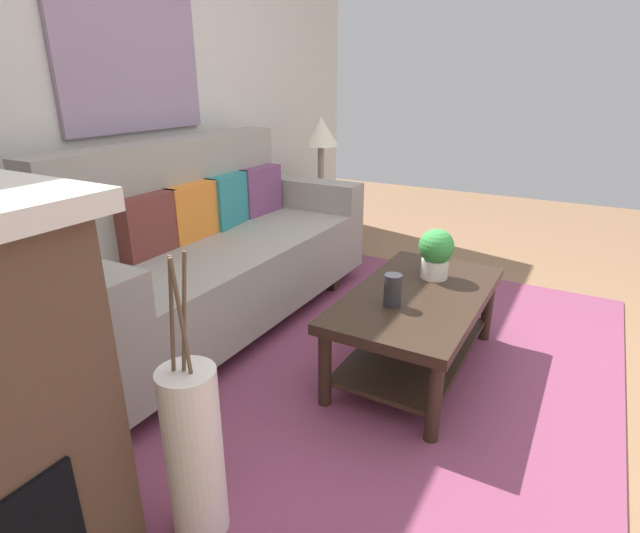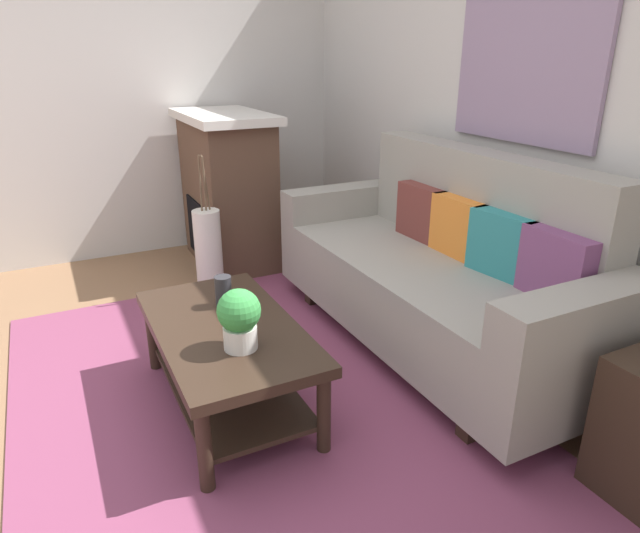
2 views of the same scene
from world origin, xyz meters
The scene contains 18 objects.
ground_plane centered at (0.00, 0.00, 0.00)m, with size 8.85×8.85×0.00m, color #8C6647.
wall_back centered at (0.00, 2.18, 1.35)m, with size 4.85×0.10×2.70m, color silver.
wall_left centered at (-2.48, 0.56, 1.35)m, with size 0.10×5.13×2.70m, color silver.
area_rug centered at (0.00, 0.50, 0.01)m, with size 2.90×2.11×0.01m, color #843D5B.
couch centered at (-0.08, 1.64, 0.43)m, with size 2.15×0.84×1.08m.
throw_pillow_maroon centered at (-0.41, 1.77, 0.68)m, with size 0.36×0.12×0.32m, color brown.
throw_pillow_orange centered at (-0.08, 1.77, 0.68)m, with size 0.36×0.12×0.32m, color orange.
throw_pillow_teal centered at (0.25, 1.77, 0.68)m, with size 0.36×0.12×0.32m, color teal.
throw_pillow_plum centered at (0.59, 1.77, 0.68)m, with size 0.36×0.12×0.32m, color #7A4270.
coffee_table centered at (-0.01, 0.40, 0.31)m, with size 1.10×0.60×0.43m.
tabletop_vase centered at (-0.20, 0.46, 0.51)m, with size 0.08×0.08×0.15m, color #2D2D33.
potted_plant_tabletop centered at (0.22, 0.39, 0.57)m, with size 0.18×0.18×0.26m.
fireplace centered at (-1.88, 1.02, 0.59)m, with size 1.02×0.58×1.16m.
floor_vase centered at (-1.28, 0.68, 0.30)m, with size 0.18×0.18×0.61m, color white.
floor_vase_branch_a centered at (-1.26, 0.68, 0.79)m, with size 0.01×0.01×0.36m, color brown.
floor_vase_branch_b centered at (-1.29, 0.70, 0.79)m, with size 0.01×0.01×0.36m, color brown.
floor_vase_branch_c centered at (-1.29, 0.66, 0.79)m, with size 0.01×0.01×0.36m, color brown.
framed_painting centered at (-0.08, 2.11, 1.60)m, with size 0.98×0.03×0.96m, color gray.
Camera 2 is at (2.18, -0.22, 1.58)m, focal length 31.15 mm.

